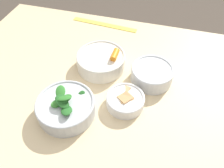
# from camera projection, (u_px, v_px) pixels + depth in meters

# --- Properties ---
(ground_plane) EXTENTS (10.00, 10.00, 0.00)m
(ground_plane) POSITION_uv_depth(u_px,v_px,m) (107.00, 163.00, 1.39)
(ground_plane) COLOR #4C4238
(dining_table) EXTENTS (1.29, 0.94, 0.75)m
(dining_table) POSITION_uv_depth(u_px,v_px,m) (104.00, 102.00, 0.91)
(dining_table) COLOR beige
(dining_table) RESTS_ON ground_plane
(bowl_carrots) EXTENTS (0.20, 0.20, 0.08)m
(bowl_carrots) POSITION_uv_depth(u_px,v_px,m) (101.00, 60.00, 0.88)
(bowl_carrots) COLOR silver
(bowl_carrots) RESTS_ON dining_table
(bowl_greens) EXTENTS (0.20, 0.20, 0.10)m
(bowl_greens) POSITION_uv_depth(u_px,v_px,m) (66.00, 107.00, 0.72)
(bowl_greens) COLOR silver
(bowl_greens) RESTS_ON dining_table
(bowl_beans_hotdog) EXTENTS (0.16, 0.16, 0.06)m
(bowl_beans_hotdog) POSITION_uv_depth(u_px,v_px,m) (152.00, 74.00, 0.83)
(bowl_beans_hotdog) COLOR silver
(bowl_beans_hotdog) RESTS_ON dining_table
(bowl_cookies) EXTENTS (0.13, 0.13, 0.04)m
(bowl_cookies) POSITION_uv_depth(u_px,v_px,m) (125.00, 100.00, 0.76)
(bowl_cookies) COLOR white
(bowl_cookies) RESTS_ON dining_table
(ruler) EXTENTS (0.34, 0.05, 0.00)m
(ruler) POSITION_uv_depth(u_px,v_px,m) (104.00, 24.00, 1.10)
(ruler) COLOR #EADB4C
(ruler) RESTS_ON dining_table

